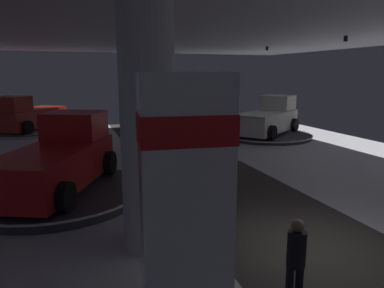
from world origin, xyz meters
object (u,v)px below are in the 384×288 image
(pickup_truck_deep_left, at_px, (27,116))
(visitor_walking_near, at_px, (296,257))
(brand_sign_pylon, at_px, (186,229))
(display_platform_far_right, at_px, (266,135))
(column_left, at_px, (148,129))
(pickup_truck_far_right, at_px, (269,118))
(display_platform_mid_left, at_px, (57,192))
(visitor_walking_far, at_px, (163,146))
(display_platform_deep_left, at_px, (32,130))
(pickup_truck_mid_left, at_px, (59,158))

(pickup_truck_deep_left, height_order, visitor_walking_near, pickup_truck_deep_left)
(brand_sign_pylon, xyz_separation_m, display_platform_far_right, (10.35, 15.41, -1.93))
(column_left, xyz_separation_m, pickup_truck_far_right, (10.28, 11.89, -1.59))
(pickup_truck_deep_left, bearing_deg, visitor_walking_near, -73.85)
(pickup_truck_far_right, bearing_deg, display_platform_mid_left, -148.19)
(pickup_truck_far_right, distance_m, display_platform_mid_left, 14.66)
(column_left, bearing_deg, visitor_walking_far, 72.93)
(brand_sign_pylon, xyz_separation_m, visitor_walking_near, (2.19, 0.72, -1.15))
(pickup_truck_far_right, relative_size, visitor_walking_far, 3.48)
(column_left, height_order, display_platform_far_right, column_left)
(display_platform_deep_left, bearing_deg, display_platform_far_right, -25.61)
(pickup_truck_deep_left, xyz_separation_m, visitor_walking_near, (6.14, -21.18, -0.27))
(display_platform_far_right, bearing_deg, visitor_walking_far, -148.06)
(brand_sign_pylon, relative_size, visitor_walking_near, 2.50)
(pickup_truck_deep_left, bearing_deg, visitor_walking_far, -61.04)
(display_platform_far_right, relative_size, pickup_truck_far_right, 1.03)
(brand_sign_pylon, relative_size, pickup_truck_far_right, 0.72)
(column_left, bearing_deg, display_platform_mid_left, 117.26)
(display_platform_mid_left, xyz_separation_m, display_platform_deep_left, (-1.94, 14.29, -0.03))
(column_left, xyz_separation_m, pickup_truck_mid_left, (-2.02, 4.47, -1.51))
(display_platform_far_right, relative_size, pickup_truck_mid_left, 1.00)
(column_left, height_order, brand_sign_pylon, column_left)
(pickup_truck_far_right, xyz_separation_m, pickup_truck_deep_left, (-14.55, 6.31, 0.02))
(pickup_truck_far_right, xyz_separation_m, display_platform_mid_left, (-12.43, -7.71, -1.00))
(display_platform_mid_left, xyz_separation_m, pickup_truck_mid_left, (0.13, 0.29, 1.07))
(pickup_truck_mid_left, bearing_deg, display_platform_mid_left, -114.43)
(column_left, xyz_separation_m, display_platform_deep_left, (-4.09, 18.47, -2.61))
(display_platform_far_right, height_order, display_platform_mid_left, display_platform_mid_left)
(pickup_truck_far_right, relative_size, pickup_truck_mid_left, 0.97)
(column_left, relative_size, display_platform_far_right, 0.97)
(display_platform_far_right, xyz_separation_m, visitor_walking_near, (-8.15, -14.69, 0.78))
(column_left, bearing_deg, visitor_walking_near, -58.00)
(column_left, relative_size, pickup_truck_far_right, 0.99)
(display_platform_far_right, relative_size, pickup_truck_deep_left, 1.01)
(display_platform_far_right, height_order, pickup_truck_mid_left, pickup_truck_mid_left)
(column_left, height_order, pickup_truck_far_right, column_left)
(display_platform_mid_left, height_order, visitor_walking_near, visitor_walking_near)
(pickup_truck_far_right, height_order, display_platform_mid_left, pickup_truck_far_right)
(brand_sign_pylon, relative_size, display_platform_far_right, 0.70)
(brand_sign_pylon, xyz_separation_m, pickup_truck_mid_left, (-1.69, 8.18, -0.82))
(pickup_truck_far_right, relative_size, visitor_walking_near, 3.48)
(column_left, bearing_deg, display_platform_deep_left, 102.50)
(brand_sign_pylon, height_order, display_platform_far_right, brand_sign_pylon)
(pickup_truck_mid_left, distance_m, display_platform_deep_left, 14.19)
(pickup_truck_deep_left, bearing_deg, display_platform_far_right, -24.45)
(display_platform_mid_left, xyz_separation_m, visitor_walking_near, (4.02, -7.16, 0.74))
(display_platform_mid_left, bearing_deg, display_platform_deep_left, 97.74)
(brand_sign_pylon, xyz_separation_m, visitor_walking_far, (2.40, 10.46, -1.15))
(brand_sign_pylon, relative_size, pickup_truck_mid_left, 0.70)
(display_platform_deep_left, relative_size, pickup_truck_deep_left, 1.01)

